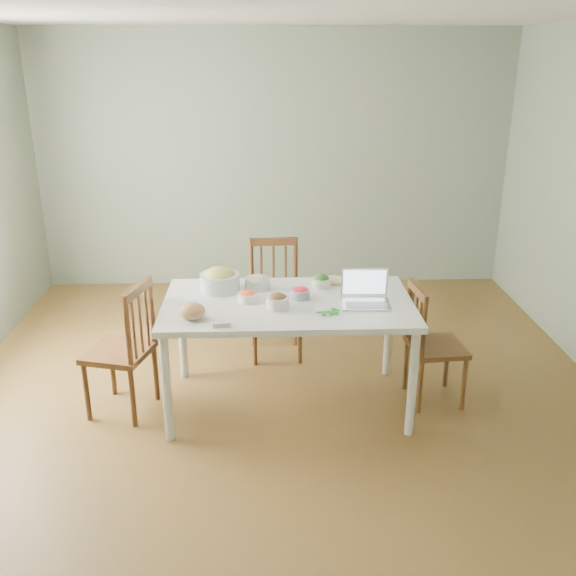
{
  "coord_description": "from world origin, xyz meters",
  "views": [
    {
      "loc": [
        -0.11,
        -4.29,
        2.49
      ],
      "look_at": [
        0.05,
        -0.14,
        0.92
      ],
      "focal_mm": 39.74,
      "sensor_mm": 36.0,
      "label": 1
    }
  ],
  "objects_px": {
    "dining_table": "(288,354)",
    "laptop": "(366,289)",
    "chair_far": "(275,301)",
    "bowl_squash": "(220,279)",
    "bread_boule": "(192,311)",
    "chair_right": "(437,344)",
    "chair_left": "(119,349)"
  },
  "relations": [
    {
      "from": "dining_table",
      "to": "bread_boule",
      "type": "xyz_separation_m",
      "value": [
        -0.64,
        -0.29,
        0.47
      ]
    },
    {
      "from": "bowl_squash",
      "to": "chair_right",
      "type": "bearing_deg",
      "value": -7.83
    },
    {
      "from": "chair_right",
      "to": "bowl_squash",
      "type": "relative_size",
      "value": 3.15
    },
    {
      "from": "chair_right",
      "to": "bowl_squash",
      "type": "xyz_separation_m",
      "value": [
        -1.58,
        0.22,
        0.45
      ]
    },
    {
      "from": "dining_table",
      "to": "chair_right",
      "type": "bearing_deg",
      "value": 1.38
    },
    {
      "from": "chair_left",
      "to": "bread_boule",
      "type": "relative_size",
      "value": 5.88
    },
    {
      "from": "chair_right",
      "to": "bread_boule",
      "type": "relative_size",
      "value": 5.43
    },
    {
      "from": "chair_right",
      "to": "bread_boule",
      "type": "height_order",
      "value": "bread_boule"
    },
    {
      "from": "dining_table",
      "to": "chair_far",
      "type": "distance_m",
      "value": 0.82
    },
    {
      "from": "dining_table",
      "to": "bread_boule",
      "type": "bearing_deg",
      "value": -155.82
    },
    {
      "from": "dining_table",
      "to": "chair_far",
      "type": "xyz_separation_m",
      "value": [
        -0.07,
        0.82,
        0.09
      ]
    },
    {
      "from": "chair_right",
      "to": "laptop",
      "type": "distance_m",
      "value": 0.75
    },
    {
      "from": "chair_far",
      "to": "laptop",
      "type": "bearing_deg",
      "value": -59.46
    },
    {
      "from": "laptop",
      "to": "chair_far",
      "type": "bearing_deg",
      "value": 126.84
    },
    {
      "from": "chair_right",
      "to": "bread_boule",
      "type": "bearing_deg",
      "value": 95.14
    },
    {
      "from": "chair_far",
      "to": "chair_left",
      "type": "distance_m",
      "value": 1.42
    },
    {
      "from": "bread_boule",
      "to": "chair_left",
      "type": "bearing_deg",
      "value": 156.6
    },
    {
      "from": "chair_far",
      "to": "bowl_squash",
      "type": "distance_m",
      "value": 0.82
    },
    {
      "from": "bread_boule",
      "to": "bowl_squash",
      "type": "relative_size",
      "value": 0.58
    },
    {
      "from": "chair_right",
      "to": "bread_boule",
      "type": "xyz_separation_m",
      "value": [
        -1.73,
        -0.31,
        0.42
      ]
    },
    {
      "from": "bowl_squash",
      "to": "laptop",
      "type": "relative_size",
      "value": 0.87
    },
    {
      "from": "dining_table",
      "to": "chair_right",
      "type": "xyz_separation_m",
      "value": [
        1.09,
        0.03,
        0.05
      ]
    },
    {
      "from": "chair_far",
      "to": "laptop",
      "type": "height_order",
      "value": "laptop"
    },
    {
      "from": "chair_left",
      "to": "bowl_squash",
      "type": "relative_size",
      "value": 3.41
    },
    {
      "from": "chair_far",
      "to": "bowl_squash",
      "type": "relative_size",
      "value": 3.43
    },
    {
      "from": "chair_left",
      "to": "bowl_squash",
      "type": "bearing_deg",
      "value": 127.4
    },
    {
      "from": "dining_table",
      "to": "bowl_squash",
      "type": "distance_m",
      "value": 0.74
    },
    {
      "from": "chair_left",
      "to": "chair_right",
      "type": "distance_m",
      "value": 2.3
    },
    {
      "from": "dining_table",
      "to": "laptop",
      "type": "distance_m",
      "value": 0.76
    },
    {
      "from": "chair_right",
      "to": "laptop",
      "type": "xyz_separation_m",
      "value": [
        -0.56,
        -0.12,
        0.48
      ]
    },
    {
      "from": "chair_far",
      "to": "laptop",
      "type": "relative_size",
      "value": 3.0
    },
    {
      "from": "dining_table",
      "to": "bread_boule",
      "type": "relative_size",
      "value": 10.43
    }
  ]
}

